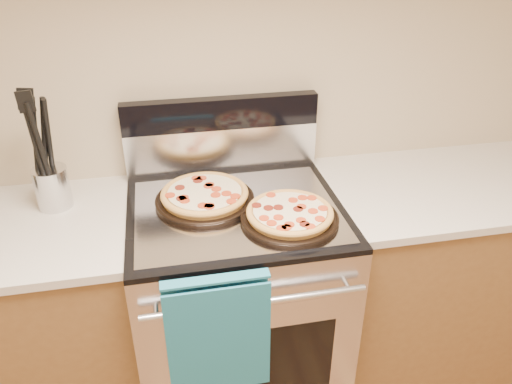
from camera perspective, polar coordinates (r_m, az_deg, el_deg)
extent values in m
plane|color=#C5B48E|center=(1.93, -4.41, 14.68)|extent=(4.00, 0.00, 4.00)
cube|color=#B7B7BC|center=(2.06, -2.12, -12.98)|extent=(0.76, 0.68, 0.90)
cube|color=black|center=(1.83, -0.25, -19.93)|extent=(0.56, 0.01, 0.40)
cube|color=black|center=(1.78, -2.38, -1.98)|extent=(0.76, 0.68, 0.02)
cube|color=silver|center=(2.01, -3.89, 4.98)|extent=(0.76, 0.06, 0.18)
cube|color=black|center=(1.95, -4.04, 8.99)|extent=(0.76, 0.06, 0.12)
cylinder|color=silver|center=(1.55, 0.01, -12.57)|extent=(0.70, 0.03, 0.03)
cube|color=gray|center=(1.75, -2.23, -2.12)|extent=(0.70, 0.55, 0.01)
cube|color=brown|center=(2.18, -26.58, -14.45)|extent=(1.00, 0.62, 0.88)
cube|color=brown|center=(2.35, 19.67, -9.08)|extent=(1.00, 0.62, 0.88)
cube|color=#BAB4A7|center=(2.12, 21.70, 0.68)|extent=(1.02, 0.64, 0.03)
cylinder|color=silver|center=(1.91, -22.23, 0.47)|extent=(0.15, 0.15, 0.15)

